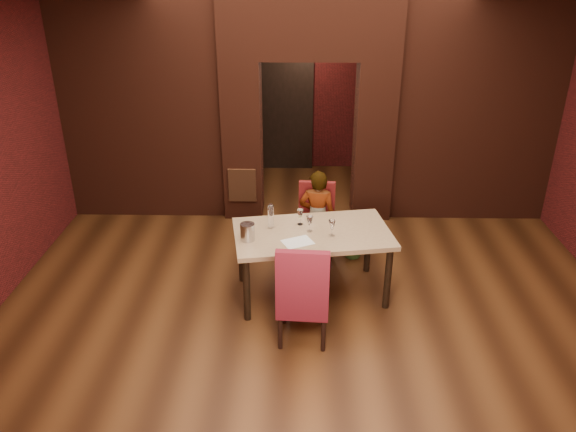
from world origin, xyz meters
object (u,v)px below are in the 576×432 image
person_seated (317,218)px  wine_glass_c (332,228)px  wine_glass_a (300,217)px  water_bottle (271,216)px  potted_plant (355,240)px  chair_far (316,225)px  chair_near (303,290)px  wine_bucket (248,232)px  wine_glass_b (310,224)px  dining_table (312,263)px

person_seated → wine_glass_c: size_ratio=6.60×
wine_glass_a → wine_glass_c: (0.35, -0.27, 0.00)m
water_bottle → potted_plant: water_bottle is taller
chair_far → potted_plant: chair_far is taller
chair_far → wine_glass_c: (0.15, -0.88, 0.40)m
person_seated → potted_plant: size_ratio=2.67×
chair_near → wine_glass_c: (0.31, 0.72, 0.34)m
person_seated → water_bottle: bearing=57.6°
chair_near → wine_bucket: bearing=-41.3°
person_seated → wine_glass_c: (0.13, -0.83, 0.28)m
wine_bucket → chair_far: bearing=52.4°
person_seated → wine_glass_a: bearing=76.7°
chair_near → wine_glass_b: bearing=-91.2°
wine_glass_a → water_bottle: 0.34m
wine_glass_b → potted_plant: (0.61, 0.88, -0.67)m
person_seated → water_bottle: 0.90m
dining_table → water_bottle: size_ratio=5.99×
dining_table → person_seated: person_seated is taller
person_seated → water_bottle: size_ratio=4.35×
wine_bucket → water_bottle: water_bottle is taller
chair_far → wine_bucket: bearing=-124.0°
dining_table → potted_plant: dining_table is taller
person_seated → potted_plant: bearing=-154.9°
chair_near → wine_glass_a: 1.05m
water_bottle → wine_glass_b: bearing=-10.7°
wine_glass_b → wine_glass_c: size_ratio=0.98×
water_bottle → chair_near: bearing=-67.8°
wine_glass_b → chair_near: bearing=-94.8°
person_seated → water_bottle: (-0.54, -0.64, 0.33)m
wine_glass_a → wine_bucket: wine_bucket is taller
wine_glass_b → wine_glass_c: (0.24, -0.10, 0.00)m
chair_far → wine_glass_a: size_ratio=5.44×
chair_near → water_bottle: size_ratio=3.91×
water_bottle → wine_glass_c: bearing=-15.1°
person_seated → wine_glass_c: bearing=107.0°
wine_glass_c → wine_bucket: size_ratio=0.99×
chair_near → person_seated: person_seated is taller
chair_near → person_seated: bearing=-92.9°
dining_table → chair_far: (0.06, 0.79, 0.10)m
wine_glass_c → dining_table: bearing=155.8°
wine_glass_b → dining_table: bearing=-11.4°
wine_glass_a → wine_glass_c: bearing=-38.2°
dining_table → wine_glass_b: size_ratio=9.27×
wine_glass_b → wine_glass_c: 0.26m
chair_far → water_bottle: size_ratio=3.51×
wine_glass_b → water_bottle: size_ratio=0.65×
chair_far → water_bottle: water_bottle is taller
chair_near → dining_table: bearing=-93.4°
wine_bucket → dining_table: bearing=16.5°
wine_glass_b → water_bottle: (-0.44, 0.08, 0.05)m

